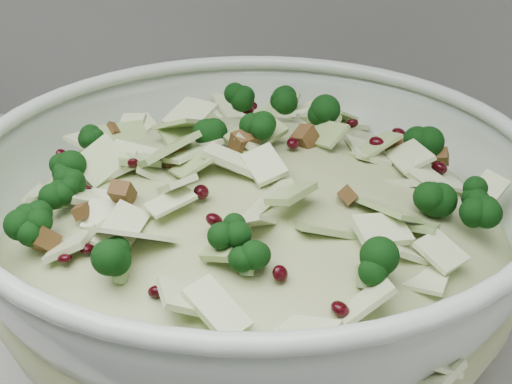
% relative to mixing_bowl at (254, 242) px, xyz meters
% --- Properties ---
extents(mixing_bowl, '(0.52, 0.52, 0.17)m').
position_rel_mixing_bowl_xyz_m(mixing_bowl, '(0.00, 0.00, 0.00)').
color(mixing_bowl, '#B7CABA').
rests_on(mixing_bowl, counter).
extents(salad, '(0.39, 0.39, 0.17)m').
position_rel_mixing_bowl_xyz_m(salad, '(0.00, -0.00, 0.03)').
color(salad, '#A0AC75').
rests_on(salad, mixing_bowl).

